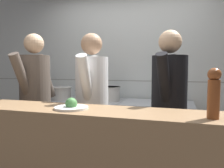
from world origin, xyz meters
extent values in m
cube|color=silver|center=(0.00, 1.57, 1.30)|extent=(8.00, 0.06, 2.60)
cube|color=gray|center=(0.00, 1.54, 1.15)|extent=(8.00, 0.00, 0.01)
cube|color=#38383D|center=(-0.58, 1.17, 0.42)|extent=(1.13, 0.70, 0.83)
cube|color=#B7BABF|center=(-0.58, 1.17, 0.85)|extent=(1.15, 0.71, 0.04)
cube|color=#B7BABF|center=(-0.58, 0.83, 0.48)|extent=(1.01, 0.03, 0.10)
cube|color=#B7BABF|center=(0.49, 1.17, 0.44)|extent=(0.95, 0.65, 0.88)
cylinder|color=beige|center=(-0.94, 1.11, 0.97)|extent=(0.32, 0.32, 0.19)
cylinder|color=beige|center=(-0.94, 1.11, 1.06)|extent=(0.34, 0.34, 0.01)
cylinder|color=#2D2D33|center=(-0.57, 1.14, 0.95)|extent=(0.24, 0.24, 0.15)
cylinder|color=#2D2D33|center=(-0.57, 1.14, 1.02)|extent=(0.26, 0.26, 0.01)
cylinder|color=beige|center=(-0.20, 1.19, 0.98)|extent=(0.31, 0.31, 0.21)
cylinder|color=beige|center=(-0.20, 1.19, 1.07)|extent=(0.33, 0.33, 0.01)
cylinder|color=white|center=(-0.05, -0.23, 1.03)|extent=(0.27, 0.27, 0.02)
sphere|color=#4C8C47|center=(-0.05, -0.23, 1.07)|extent=(0.09, 0.09, 0.09)
cylinder|color=brown|center=(0.98, -0.27, 1.15)|extent=(0.08, 0.08, 0.25)
sphere|color=brown|center=(0.98, -0.27, 1.31)|extent=(0.08, 0.08, 0.08)
cube|color=black|center=(-0.87, 0.43, 0.41)|extent=(0.31, 0.20, 0.82)
cylinder|color=brown|center=(-0.87, 0.43, 1.16)|extent=(0.37, 0.37, 0.68)
sphere|color=#D8AD84|center=(-0.87, 0.43, 1.64)|extent=(0.23, 0.23, 0.23)
cylinder|color=brown|center=(-0.87, 0.64, 1.24)|extent=(0.12, 0.34, 0.57)
cylinder|color=brown|center=(-0.88, 0.22, 1.24)|extent=(0.12, 0.34, 0.57)
cube|color=black|center=(-0.12, 0.38, 0.40)|extent=(0.31, 0.22, 0.80)
cylinder|color=white|center=(-0.12, 0.38, 1.13)|extent=(0.38, 0.38, 0.66)
sphere|color=tan|center=(-0.12, 0.38, 1.60)|extent=(0.23, 0.23, 0.23)
cylinder|color=white|center=(-0.14, 0.58, 1.21)|extent=(0.14, 0.34, 0.55)
cylinder|color=white|center=(-0.10, 0.17, 1.21)|extent=(0.14, 0.34, 0.55)
cube|color=black|center=(0.67, 0.47, 0.40)|extent=(0.33, 0.24, 0.81)
cylinder|color=black|center=(0.67, 0.47, 1.14)|extent=(0.41, 0.41, 0.67)
sphere|color=#D8AD84|center=(0.67, 0.47, 1.61)|extent=(0.23, 0.23, 0.23)
cylinder|color=black|center=(0.71, 0.67, 1.22)|extent=(0.16, 0.35, 0.56)
cylinder|color=black|center=(0.64, 0.27, 1.22)|extent=(0.16, 0.35, 0.56)
camera|label=1|loc=(0.77, -1.78, 1.35)|focal=35.00mm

